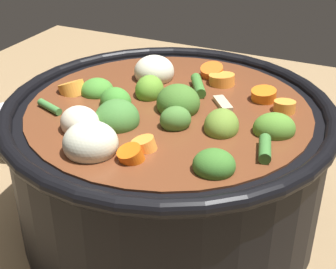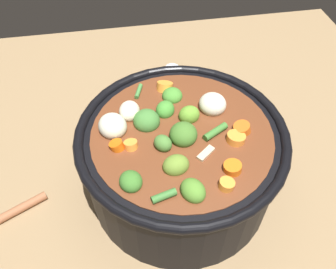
# 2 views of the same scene
# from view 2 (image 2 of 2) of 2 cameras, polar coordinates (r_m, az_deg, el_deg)

# --- Properties ---
(ground_plane) EXTENTS (1.10, 1.10, 0.00)m
(ground_plane) POSITION_cam_2_polar(r_m,az_deg,el_deg) (0.63, 1.93, -8.28)
(ground_plane) COLOR #8C704C
(cooking_pot) EXTENTS (0.33, 0.33, 0.17)m
(cooking_pot) POSITION_cam_2_polar(r_m,az_deg,el_deg) (0.57, 2.08, -3.94)
(cooking_pot) COLOR black
(cooking_pot) RESTS_ON ground_plane
(salt_shaker) EXTENTS (0.03, 0.03, 0.08)m
(salt_shaker) POSITION_cam_2_polar(r_m,az_deg,el_deg) (0.77, 0.69, 8.80)
(salt_shaker) COLOR silver
(salt_shaker) RESTS_ON ground_plane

